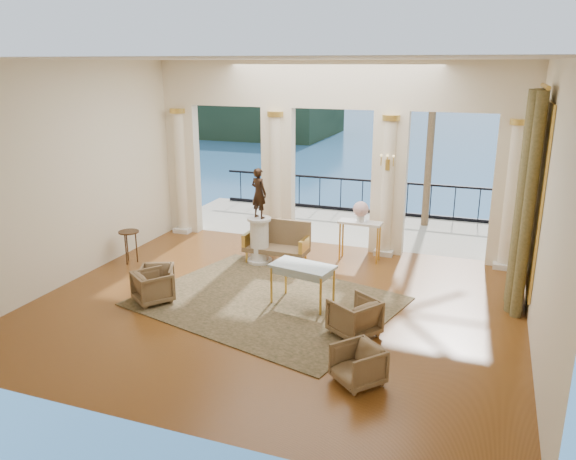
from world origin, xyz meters
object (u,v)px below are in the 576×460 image
at_px(armchair_a, 157,279).
at_px(armchair_d, 153,285).
at_px(statue, 259,193).
at_px(side_table, 129,236).
at_px(game_table, 303,269).
at_px(armchair_b, 358,363).
at_px(armchair_c, 354,315).
at_px(console_table, 360,228).
at_px(settee, 278,242).
at_px(pedestal, 259,241).

bearing_deg(armchair_a, armchair_d, -92.47).
bearing_deg(statue, armchair_d, 90.25).
bearing_deg(side_table, game_table, -11.04).
xyz_separation_m(statue, side_table, (-2.80, -1.03, -1.00)).
relative_size(armchair_b, side_table, 0.84).
relative_size(armchair_b, armchair_c, 0.88).
height_order(armchair_d, console_table, console_table).
distance_m(game_table, console_table, 2.88).
height_order(armchair_c, settee, settee).
bearing_deg(armchair_d, console_table, -94.66).
height_order(armchair_a, side_table, side_table).
height_order(armchair_a, armchair_b, armchair_a).
relative_size(armchair_a, pedestal, 0.60).
height_order(armchair_a, statue, statue).
distance_m(armchair_b, console_table, 5.32).
relative_size(statue, side_table, 1.51).
relative_size(armchair_a, armchair_c, 0.90).
xyz_separation_m(game_table, pedestal, (-1.68, 1.90, -0.20)).
xyz_separation_m(armchair_c, console_table, (-0.78, 3.73, 0.41)).
bearing_deg(console_table, pedestal, -153.28).
bearing_deg(settee, console_table, 23.33).
xyz_separation_m(armchair_d, side_table, (-1.74, 1.74, 0.31)).
bearing_deg(game_table, settee, 133.03).
height_order(game_table, console_table, console_table).
bearing_deg(pedestal, console_table, 23.92).
bearing_deg(game_table, armchair_d, -151.31).
xyz_separation_m(armchair_c, armchair_d, (-3.96, 0.02, -0.02)).
relative_size(armchair_b, console_table, 0.63).
xyz_separation_m(pedestal, console_table, (2.12, 0.94, 0.26)).
bearing_deg(settee, armchair_d, -115.35).
bearing_deg(pedestal, settee, 28.16).
xyz_separation_m(armchair_d, statue, (1.06, 2.77, 1.30)).
distance_m(armchair_b, armchair_c, 1.50).
distance_m(settee, statue, 1.23).
bearing_deg(settee, statue, -151.50).
bearing_deg(armchair_c, console_table, -134.18).
xyz_separation_m(armchair_d, console_table, (3.18, 3.71, 0.44)).
bearing_deg(side_table, settee, 21.12).
relative_size(settee, side_table, 1.96).
height_order(armchair_a, console_table, console_table).
xyz_separation_m(settee, game_table, (1.31, -2.10, 0.23)).
height_order(armchair_b, side_table, side_table).
bearing_deg(armchair_c, armchair_d, -56.23).
xyz_separation_m(settee, statue, (-0.37, -0.20, 1.16)).
height_order(armchair_c, game_table, game_table).
height_order(armchair_d, game_table, game_table).
bearing_deg(game_table, armchair_b, -44.02).
bearing_deg(pedestal, armchair_c, -43.84).
bearing_deg(console_table, armchair_b, -74.36).
bearing_deg(pedestal, armchair_d, -110.88).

